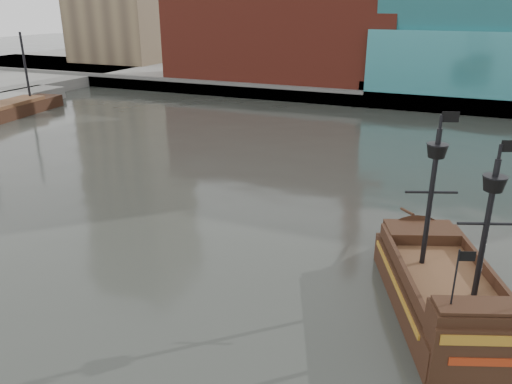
% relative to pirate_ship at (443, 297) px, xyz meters
% --- Properties ---
extents(ground, '(400.00, 400.00, 0.00)m').
position_rel_pirate_ship_xyz_m(ground, '(-10.62, -6.99, -1.05)').
color(ground, '#262924').
rests_on(ground, ground).
extents(promenade_far, '(220.00, 60.00, 2.00)m').
position_rel_pirate_ship_xyz_m(promenade_far, '(-10.62, 85.01, -0.05)').
color(promenade_far, slate).
rests_on(promenade_far, ground).
extents(seawall, '(220.00, 1.00, 2.60)m').
position_rel_pirate_ship_xyz_m(seawall, '(-10.62, 55.51, 0.25)').
color(seawall, '#4C4C49').
rests_on(seawall, ground).
extents(pirate_ship, '(9.83, 16.09, 11.58)m').
position_rel_pirate_ship_xyz_m(pirate_ship, '(0.00, 0.00, 0.00)').
color(pirate_ship, black).
rests_on(pirate_ship, ground).
extents(docked_vessel, '(6.95, 20.01, 13.33)m').
position_rel_pirate_ship_xyz_m(docked_vessel, '(-62.13, 27.68, -0.20)').
color(docked_vessel, black).
rests_on(docked_vessel, ground).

